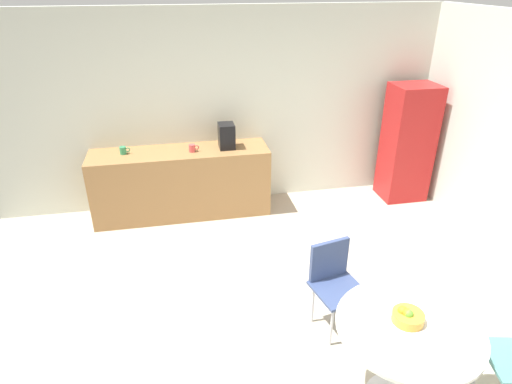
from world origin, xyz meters
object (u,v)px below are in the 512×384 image
fruit_bowl (408,316)px  coffee_maker (227,136)px  locker_cabinet (407,143)px  chair_navy (334,276)px  round_table (406,342)px  mug_green (123,150)px  mug_white (192,148)px

fruit_bowl → coffee_maker: size_ratio=0.69×
locker_cabinet → coffee_maker: bearing=177.7°
locker_cabinet → chair_navy: (-1.89, -2.26, -0.29)m
chair_navy → coffee_maker: bearing=104.8°
round_table → chair_navy: bearing=102.4°
chair_navy → fruit_bowl: 0.92m
fruit_bowl → locker_cabinet: bearing=61.5°
chair_navy → fruit_bowl: size_ratio=3.77×
round_table → fruit_bowl: (0.00, 0.04, 0.20)m
mug_green → coffee_maker: coffee_maker is taller
chair_navy → coffee_maker: 2.50m
chair_navy → mug_green: size_ratio=6.43×
fruit_bowl → mug_white: bearing=111.9°
round_table → coffee_maker: size_ratio=3.16×
mug_white → coffee_maker: coffee_maker is taller
mug_white → locker_cabinet: bearing=-0.8°
round_table → fruit_bowl: 0.20m
mug_green → fruit_bowl: bearing=-56.8°
mug_white → mug_green: same height
locker_cabinet → fruit_bowl: (-1.69, -3.12, -0.02)m
locker_cabinet → coffee_maker: size_ratio=5.09×
locker_cabinet → mug_green: bearing=178.0°
fruit_bowl → mug_green: bearing=123.2°
chair_navy → mug_white: 2.58m
chair_navy → fruit_bowl: bearing=-76.9°
fruit_bowl → mug_white: size_ratio=1.71×
round_table → fruit_bowl: size_ratio=4.59×
round_table → chair_navy: size_ratio=1.22×
locker_cabinet → coffee_maker: (-2.52, 0.10, 0.25)m
fruit_bowl → coffee_maker: 3.33m
fruit_bowl → mug_white: mug_white is taller
chair_navy → round_table: bearing=-77.6°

